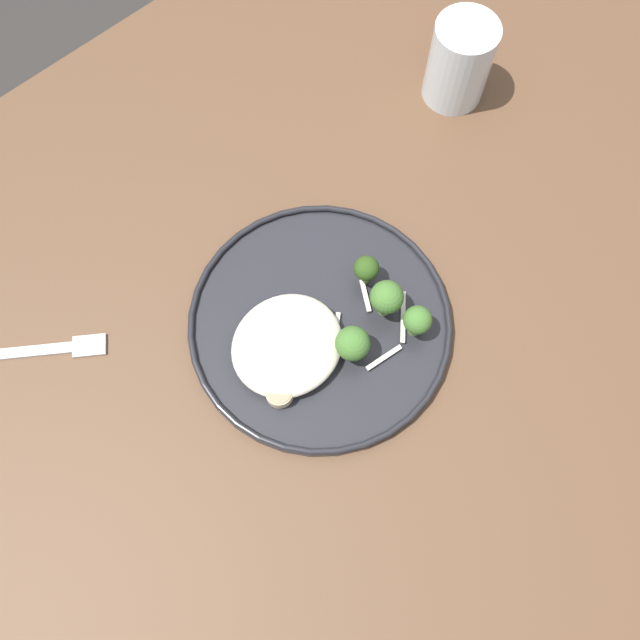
{
  "coord_description": "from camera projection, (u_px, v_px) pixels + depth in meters",
  "views": [
    {
      "loc": [
        0.14,
        0.19,
        1.45
      ],
      "look_at": [
        -0.02,
        0.0,
        0.76
      ],
      "focal_mm": 38.06,
      "sensor_mm": 36.0,
      "label": 1
    }
  ],
  "objects": [
    {
      "name": "wooden_dining_table",
      "position": [
        305.0,
        361.0,
        0.82
      ],
      "size": [
        1.4,
        1.0,
        0.74
      ],
      "color": "brown",
      "rests_on": "ground"
    },
    {
      "name": "seared_scallop_rear_pale",
      "position": [
        263.0,
        346.0,
        0.72
      ],
      "size": [
        0.03,
        0.03,
        0.02
      ],
      "color": "#E5C689",
      "rests_on": "dinner_plate"
    },
    {
      "name": "onion_sliver_pale_crescent",
      "position": [
        403.0,
        317.0,
        0.74
      ],
      "size": [
        0.05,
        0.05,
        0.0
      ],
      "primitive_type": "cube",
      "rotation": [
        0.0,
        0.0,
        0.79
      ],
      "color": "silver",
      "rests_on": "dinner_plate"
    },
    {
      "name": "onion_sliver_short_strip",
      "position": [
        365.0,
        296.0,
        0.75
      ],
      "size": [
        0.02,
        0.04,
        0.0
      ],
      "primitive_type": "cube",
      "rotation": [
        0.0,
        0.0,
        1.05
      ],
      "color": "silver",
      "rests_on": "dinner_plate"
    },
    {
      "name": "broccoli_floret_split_head",
      "position": [
        353.0,
        344.0,
        0.7
      ],
      "size": [
        0.04,
        0.04,
        0.05
      ],
      "color": "#89A356",
      "rests_on": "dinner_plate"
    },
    {
      "name": "noodle_bed",
      "position": [
        286.0,
        344.0,
        0.72
      ],
      "size": [
        0.12,
        0.11,
        0.03
      ],
      "color": "beige",
      "rests_on": "dinner_plate"
    },
    {
      "name": "seared_scallop_tilted_round",
      "position": [
        279.0,
        393.0,
        0.7
      ],
      "size": [
        0.03,
        0.03,
        0.02
      ],
      "color": "beige",
      "rests_on": "dinner_plate"
    },
    {
      "name": "seared_scallop_tiny_bay",
      "position": [
        300.0,
        316.0,
        0.74
      ],
      "size": [
        0.03,
        0.03,
        0.01
      ],
      "color": "#E5C689",
      "rests_on": "dinner_plate"
    },
    {
      "name": "broccoli_floret_small_sprig",
      "position": [
        417.0,
        321.0,
        0.71
      ],
      "size": [
        0.03,
        0.03,
        0.05
      ],
      "color": "#7A994C",
      "rests_on": "dinner_plate"
    },
    {
      "name": "dinner_plate",
      "position": [
        320.0,
        324.0,
        0.75
      ],
      "size": [
        0.29,
        0.29,
        0.02
      ],
      "color": "#232328",
      "rests_on": "wooden_dining_table"
    },
    {
      "name": "onion_sliver_curled_piece",
      "position": [
        336.0,
        331.0,
        0.74
      ],
      "size": [
        0.03,
        0.03,
        0.0
      ],
      "primitive_type": "cube",
      "rotation": [
        0.0,
        0.0,
        0.74
      ],
      "color": "silver",
      "rests_on": "dinner_plate"
    },
    {
      "name": "onion_sliver_long_sliver",
      "position": [
        384.0,
        358.0,
        0.73
      ],
      "size": [
        0.05,
        0.01,
        0.0
      ],
      "primitive_type": "cube",
      "rotation": [
        0.0,
        0.0,
        3.02
      ],
      "color": "silver",
      "rests_on": "dinner_plate"
    },
    {
      "name": "seared_scallop_front_small",
      "position": [
        288.0,
        340.0,
        0.72
      ],
      "size": [
        0.03,
        0.03,
        0.02
      ],
      "color": "#E5C689",
      "rests_on": "dinner_plate"
    },
    {
      "name": "broccoli_floret_tall_stalk",
      "position": [
        366.0,
        269.0,
        0.73
      ],
      "size": [
        0.03,
        0.03,
        0.05
      ],
      "color": "#7A994C",
      "rests_on": "dinner_plate"
    },
    {
      "name": "ground",
      "position": [
        311.0,
        450.0,
        1.44
      ],
      "size": [
        6.0,
        6.0,
        0.0
      ],
      "primitive_type": "plane",
      "color": "#2D2B28"
    },
    {
      "name": "broccoli_floret_left_leaning",
      "position": [
        387.0,
        298.0,
        0.72
      ],
      "size": [
        0.04,
        0.04,
        0.06
      ],
      "color": "#7A994C",
      "rests_on": "dinner_plate"
    },
    {
      "name": "water_glass",
      "position": [
        458.0,
        66.0,
        0.82
      ],
      "size": [
        0.08,
        0.08,
        0.11
      ],
      "color": "silver",
      "rests_on": "wooden_dining_table"
    },
    {
      "name": "dinner_fork",
      "position": [
        28.0,
        352.0,
        0.74
      ],
      "size": [
        0.16,
        0.12,
        0.0
      ],
      "color": "silver",
      "rests_on": "wooden_dining_table"
    }
  ]
}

